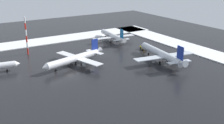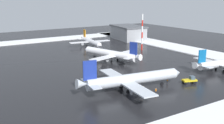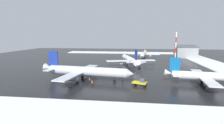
% 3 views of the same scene
% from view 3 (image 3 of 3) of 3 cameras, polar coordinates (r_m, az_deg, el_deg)
% --- Properties ---
extents(ground_plane, '(240.00, 240.00, 0.00)m').
position_cam_3_polar(ground_plane, '(101.83, 4.18, -0.65)').
color(ground_plane, black).
extents(snow_bank_far, '(152.00, 16.00, 0.42)m').
position_cam_3_polar(snow_bank_far, '(111.12, 30.88, -0.97)').
color(snow_bank_far, white).
rests_on(snow_bank_far, ground_plane).
extents(snow_bank_left, '(14.00, 116.00, 0.42)m').
position_cam_3_polar(snow_bank_left, '(37.43, -1.50, -16.93)').
color(snow_bank_left, white).
rests_on(snow_bank_left, ground_plane).
extents(snow_bank_right, '(14.00, 116.00, 0.42)m').
position_cam_3_polar(snow_bank_right, '(168.23, 5.39, 3.06)').
color(snow_bank_right, white).
rests_on(snow_bank_right, ground_plane).
extents(airplane_distant_tail, '(29.33, 35.18, 10.46)m').
position_cam_3_polar(airplane_distant_tail, '(64.78, -8.84, -2.97)').
color(airplane_distant_tail, silver).
rests_on(airplane_distant_tail, ground_plane).
extents(airplane_foreground_jet, '(28.01, 23.35, 8.32)m').
position_cam_3_polar(airplane_foreground_jet, '(132.72, 10.33, 2.59)').
color(airplane_foreground_jet, white).
rests_on(airplane_foreground_jet, ground_plane).
extents(airplane_parked_starboard, '(25.11, 30.19, 8.96)m').
position_cam_3_polar(airplane_parked_starboard, '(66.59, 29.26, -4.10)').
color(airplane_parked_starboard, silver).
rests_on(airplane_parked_starboard, ground_plane).
extents(airplane_parked_portside, '(31.88, 26.79, 9.62)m').
position_cam_3_polar(airplane_parked_portside, '(97.20, 5.90, 0.78)').
color(airplane_parked_portside, white).
rests_on(airplane_parked_portside, ground_plane).
extents(pushback_tug, '(3.55, 5.06, 2.50)m').
position_cam_3_polar(pushback_tug, '(57.93, 9.24, -6.57)').
color(pushback_tug, gold).
rests_on(pushback_tug, ground_plane).
extents(ground_crew_mid_apron, '(0.36, 0.36, 1.71)m').
position_cam_3_polar(ground_crew_mid_apron, '(62.04, 3.48, -5.75)').
color(ground_crew_mid_apron, black).
rests_on(ground_crew_mid_apron, ground_plane).
extents(ground_crew_beside_wing, '(0.36, 0.36, 1.71)m').
position_cam_3_polar(ground_crew_beside_wing, '(61.93, -7.33, -5.83)').
color(ground_crew_beside_wing, black).
rests_on(ground_crew_beside_wing, ground_plane).
extents(ground_crew_near_tug, '(0.36, 0.36, 1.71)m').
position_cam_3_polar(ground_crew_near_tug, '(58.24, -6.53, -6.75)').
color(ground_crew_near_tug, black).
rests_on(ground_crew_near_tug, ground_plane).
extents(antenna_mast, '(0.70, 0.70, 18.53)m').
position_cam_3_polar(antenna_mast, '(112.00, 20.09, 4.46)').
color(antenna_mast, red).
rests_on(antenna_mast, ground_plane).
extents(cargo_hangar, '(26.81, 18.26, 8.80)m').
position_cam_3_polar(cargo_hangar, '(147.97, 22.84, 3.32)').
color(cargo_hangar, gray).
rests_on(cargo_hangar, ground_plane).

